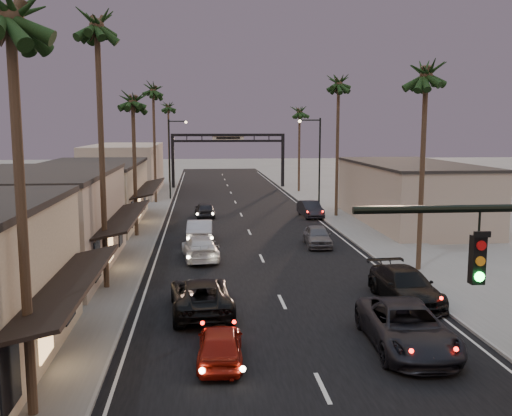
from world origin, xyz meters
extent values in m
plane|color=slate|center=(0.00, 40.00, 0.00)|extent=(200.00, 200.00, 0.00)
cube|color=black|center=(0.00, 45.00, 0.00)|extent=(14.00, 120.00, 0.02)
cube|color=slate|center=(-9.50, 52.00, 0.06)|extent=(5.00, 92.00, 0.12)
cube|color=slate|center=(9.50, 52.00, 0.06)|extent=(5.00, 92.00, 0.12)
cube|color=#A09080|center=(-13.00, 26.00, 2.75)|extent=(8.00, 14.00, 5.50)
cube|color=tan|center=(-13.00, 42.00, 2.50)|extent=(8.00, 16.00, 5.00)
cube|color=#A09080|center=(-13.00, 65.00, 3.00)|extent=(8.00, 20.00, 6.00)
cube|color=#A09080|center=(14.00, 40.00, 2.50)|extent=(8.00, 18.00, 5.00)
cube|color=black|center=(1.80, 4.00, 5.55)|extent=(0.28, 0.22, 1.00)
cube|color=black|center=(-7.40, 70.00, 3.50)|extent=(0.40, 0.40, 7.00)
cube|color=black|center=(7.40, 70.00, 3.50)|extent=(0.40, 0.40, 7.00)
cube|color=black|center=(0.00, 70.00, 7.10)|extent=(15.20, 0.35, 0.35)
cube|color=black|center=(0.00, 70.00, 6.30)|extent=(15.20, 0.30, 0.30)
cube|color=beige|center=(0.00, 69.98, 6.70)|extent=(4.20, 0.12, 1.00)
cylinder|color=black|center=(7.20, 45.00, 4.50)|extent=(0.16, 0.16, 9.00)
cylinder|color=black|center=(6.20, 45.00, 8.80)|extent=(2.00, 0.12, 0.12)
sphere|color=#FFD899|center=(5.30, 45.00, 8.70)|extent=(0.30, 0.30, 0.30)
cylinder|color=black|center=(-7.20, 58.00, 4.50)|extent=(0.16, 0.16, 9.00)
cylinder|color=black|center=(-6.20, 58.00, 8.80)|extent=(2.00, 0.12, 0.12)
sphere|color=#FFD899|center=(-5.30, 58.00, 8.70)|extent=(0.30, 0.30, 0.30)
cylinder|color=#38281C|center=(-8.60, 9.00, 5.50)|extent=(0.28, 0.28, 11.00)
cylinder|color=#38281C|center=(-8.60, 22.00, 6.50)|extent=(0.28, 0.28, 13.00)
sphere|color=black|center=(-8.60, 22.00, 13.60)|extent=(3.20, 3.20, 3.20)
cylinder|color=#38281C|center=(-8.60, 36.00, 5.00)|extent=(0.28, 0.28, 10.00)
sphere|color=black|center=(-8.60, 36.00, 10.60)|extent=(3.20, 3.20, 3.20)
cylinder|color=#38281C|center=(-8.60, 55.00, 6.00)|extent=(0.28, 0.28, 12.00)
sphere|color=black|center=(-8.60, 55.00, 12.60)|extent=(3.20, 3.20, 3.20)
cylinder|color=#38281C|center=(8.60, 24.00, 5.50)|extent=(0.28, 0.28, 11.00)
sphere|color=black|center=(8.60, 24.00, 11.60)|extent=(3.20, 3.20, 3.20)
cylinder|color=#38281C|center=(8.60, 44.00, 6.00)|extent=(0.28, 0.28, 12.00)
sphere|color=black|center=(8.60, 44.00, 12.60)|extent=(3.20, 3.20, 3.20)
cylinder|color=#38281C|center=(8.60, 64.00, 5.00)|extent=(0.28, 0.28, 10.00)
sphere|color=black|center=(8.60, 64.00, 10.60)|extent=(3.20, 3.20, 3.20)
cylinder|color=#38281C|center=(-8.30, 78.00, 5.50)|extent=(0.28, 0.28, 11.00)
sphere|color=black|center=(-8.30, 78.00, 11.60)|extent=(3.20, 3.20, 3.20)
imported|color=maroon|center=(-3.16, 12.32, 0.67)|extent=(1.77, 3.98, 1.33)
imported|color=black|center=(-3.82, 17.84, 0.78)|extent=(2.95, 5.76, 1.56)
imported|color=#A4A4A9|center=(-3.85, 33.62, 0.82)|extent=(1.87, 5.01, 1.64)
imported|color=silver|center=(-3.84, 28.12, 0.72)|extent=(2.55, 5.17, 1.45)
imported|color=black|center=(-3.41, 44.83, 0.70)|extent=(1.96, 4.22, 1.40)
imported|color=black|center=(3.80, 12.93, 0.83)|extent=(3.03, 6.11, 1.67)
imported|color=black|center=(5.77, 18.43, 0.79)|extent=(2.56, 5.57, 1.58)
imported|color=#515256|center=(4.25, 31.35, 0.71)|extent=(1.95, 4.28, 1.42)
imported|color=black|center=(6.20, 44.03, 0.74)|extent=(1.85, 4.58, 1.48)
camera|label=1|loc=(-3.76, -6.78, 8.22)|focal=40.00mm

